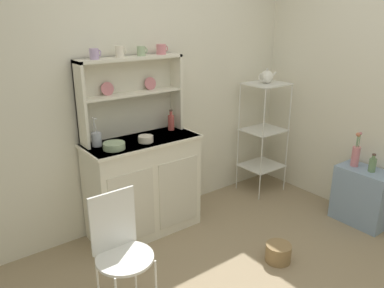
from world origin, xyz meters
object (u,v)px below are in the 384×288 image
Objects in this scene: hutch_cabinet at (143,185)px; jam_bottle at (171,122)px; oil_bottle at (372,164)px; hutch_shelf_unit at (130,90)px; bakers_rack at (264,126)px; utensil_jar at (97,139)px; wire_chair at (120,245)px; cup_lilac_0 at (94,54)px; bowl_mixing_large at (114,146)px; flower_vase at (356,154)px; side_shelf_blue at (362,196)px; floor_basket at (278,253)px; porcelain_teapot at (267,77)px.

hutch_cabinet is 0.62m from jam_bottle.
oil_bottle is (1.33, -1.24, -0.34)m from jam_bottle.
bakers_rack is at bearing -8.00° from hutch_shelf_unit.
bakers_rack is 1.85m from utensil_jar.
cup_lilac_0 is (0.33, 0.92, 1.07)m from wire_chair.
cup_lilac_0 is at bearing 147.34° from oil_bottle.
utensil_jar is at bearing 149.01° from oil_bottle.
jam_bottle is at bearing -11.87° from hutch_shelf_unit.
oil_bottle is (2.05, -1.23, -0.33)m from utensil_jar.
flower_vase is (1.98, -0.92, -0.25)m from bowl_mixing_large.
hutch_shelf_unit is at bearing 142.02° from oil_bottle.
utensil_jar is at bearing 167.94° from hutch_cabinet.
bowl_mixing_large is at bearing 62.45° from wire_chair.
cup_lilac_0 is (-1.78, 0.17, 0.85)m from bakers_rack.
side_shelf_blue is 1.10m from floor_basket.
porcelain_teapot is at bearing 17.66° from wire_chair.
cup_lilac_0 reaches higher than hutch_shelf_unit.
wire_chair is at bearing -128.53° from hutch_cabinet.
floor_basket is (-0.86, -1.00, -0.66)m from bakers_rack.
jam_bottle is at bearing 137.97° from side_shelf_blue.
jam_bottle reaches higher than bowl_mixing_large.
wire_chair is 2.35m from oil_bottle.
bowl_mixing_large is 0.73× the size of utensil_jar.
utensil_jar is (-0.06, -0.04, -0.66)m from cup_lilac_0.
flower_vase is at bearing -24.83° from bowl_mixing_large.
hutch_cabinet is at bearing 146.74° from side_shelf_blue.
bakers_rack is 1.98m from cup_lilac_0.
oil_bottle is at bearing -37.98° from hutch_shelf_unit.
bowl_mixing_large is 0.52× the size of flower_vase.
utensil_jar is (-1.84, 0.12, 0.19)m from bakers_rack.
flower_vase is at bearing -30.33° from hutch_cabinet.
oil_bottle reaches higher than side_shelf_blue.
bowl_mixing_large is at bearing -84.99° from cup_lilac_0.
jam_bottle is 0.85× the size of porcelain_teapot.
jam_bottle is at bearing 136.85° from oil_bottle.
floor_basket is 0.91× the size of porcelain_teapot.
hutch_cabinet is 1.07× the size of hutch_shelf_unit.
bakers_rack is 14.04× the size of cup_lilac_0.
bakers_rack is at bearing -5.34° from cup_lilac_0.
hutch_cabinet is 5.88× the size of oil_bottle.
flower_vase is (1.99, -1.11, -0.94)m from cup_lilac_0.
cup_lilac_0 is at bearing 158.14° from hutch_cabinet.
utensil_jar reaches higher than floor_basket.
jam_bottle is 0.56× the size of flower_vase.
flower_vase is (1.33, -1.07, -0.29)m from jam_bottle.
flower_vase is at bearing 90.04° from oil_bottle.
hutch_shelf_unit is 4.14× the size of porcelain_teapot.
bakers_rack is 1.77m from bowl_mixing_large.
side_shelf_blue is (1.69, -1.11, -0.18)m from hutch_cabinet.
cup_lilac_0 is 0.51× the size of oil_bottle.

